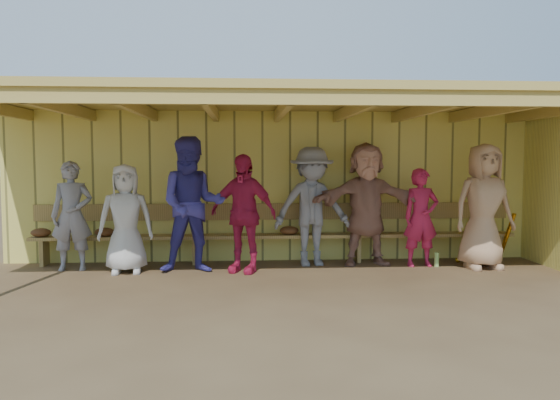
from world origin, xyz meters
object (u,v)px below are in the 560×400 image
at_px(player_d, 243,213).
at_px(player_f, 366,204).
at_px(player_c, 192,205).
at_px(player_g, 421,217).
at_px(player_h, 483,206).
at_px(bench, 277,229).
at_px(player_e, 312,206).
at_px(player_b, 126,219).
at_px(player_a, 72,216).

bearing_deg(player_d, player_f, 36.98).
bearing_deg(player_c, player_g, 0.11).
bearing_deg(player_d, player_h, 24.57).
xyz_separation_m(player_h, bench, (-3.05, 0.72, -0.41)).
relative_size(player_e, player_h, 0.98).
distance_m(player_b, player_f, 3.62).
bearing_deg(player_g, player_b, 179.67).
xyz_separation_m(player_e, bench, (-0.52, 0.31, -0.39)).
height_order(player_d, bench, player_d).
distance_m(player_a, player_g, 5.23).
distance_m(player_g, bench, 2.24).
bearing_deg(player_h, player_c, 175.04).
bearing_deg(player_a, player_g, -5.73).
relative_size(player_d, player_f, 0.90).
height_order(player_c, player_d, player_c).
relative_size(player_f, player_h, 1.02).
bearing_deg(player_e, bench, 142.46).
bearing_deg(player_e, player_h, -16.46).
distance_m(player_a, player_h, 6.11).
xyz_separation_m(player_d, bench, (0.54, 0.74, -0.33)).
bearing_deg(player_g, player_e, 170.93).
height_order(player_c, player_e, player_c).
distance_m(player_h, bench, 3.16).
height_order(player_c, player_h, player_c).
bearing_deg(player_h, player_d, 175.70).
bearing_deg(player_c, player_f, 4.98).
bearing_deg(bench, player_g, -12.48).
bearing_deg(bench, player_b, -162.85).
distance_m(player_e, bench, 0.72).
xyz_separation_m(player_c, player_g, (3.44, 0.21, -0.23)).
bearing_deg(player_c, bench, 25.36).
bearing_deg(player_f, bench, 165.20).
distance_m(player_a, player_e, 3.58).
xyz_separation_m(player_b, player_d, (1.68, -0.05, 0.07)).
distance_m(player_c, player_d, 0.74).
distance_m(player_c, player_h, 4.32).
relative_size(player_a, player_c, 0.82).
height_order(player_a, player_d, player_d).
bearing_deg(bench, player_e, -30.29).
distance_m(player_a, player_c, 1.81).
xyz_separation_m(player_g, player_h, (0.87, -0.23, 0.19)).
bearing_deg(player_h, player_a, 172.65).
bearing_deg(player_g, player_c, -179.45).
xyz_separation_m(player_e, player_g, (1.66, -0.18, -0.16)).
height_order(player_f, bench, player_f).
distance_m(player_f, bench, 1.47).
bearing_deg(player_d, player_g, 29.59).
distance_m(player_b, player_d, 1.69).
bearing_deg(player_e, player_b, -179.37).
xyz_separation_m(player_b, player_e, (2.74, 0.38, 0.13)).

